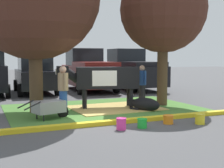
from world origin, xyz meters
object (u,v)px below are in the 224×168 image
object	(u,v)px
person_visitor_near	(63,89)
sedan_blue	(35,75)
bucket_pink	(121,124)
bucket_orange	(168,119)
bucket_green	(142,123)
pickup_truck_maroon	(88,71)
shade_tree_right	(163,10)
wheelbarrow	(50,107)
pickup_truck_black	(131,70)
person_handler	(142,84)
bucket_yellow	(200,119)
cow_holstein	(104,78)
calf_lying	(145,104)

from	to	relation	value
person_visitor_near	sedan_blue	xyz separation A→B (m)	(0.25, 6.95, 0.10)
bucket_pink	bucket_orange	distance (m)	1.57
bucket_green	pickup_truck_maroon	world-z (taller)	pickup_truck_maroon
person_visitor_near	bucket_green	bearing A→B (deg)	-59.11
bucket_green	bucket_orange	xyz separation A→B (m)	(0.95, 0.17, -0.00)
shade_tree_right	wheelbarrow	bearing A→B (deg)	-167.03
shade_tree_right	pickup_truck_black	distance (m)	6.89
shade_tree_right	person_handler	size ratio (longest dim) A/B	3.44
bucket_yellow	sedan_blue	size ratio (longest dim) A/B	0.07
pickup_truck_maroon	bucket_orange	bearing A→B (deg)	-94.93
bucket_pink	pickup_truck_black	bearing A→B (deg)	61.73
wheelbarrow	bucket_pink	distance (m)	2.57
cow_holstein	wheelbarrow	world-z (taller)	cow_holstein
wheelbarrow	bucket_orange	world-z (taller)	wheelbarrow
calf_lying	person_visitor_near	bearing A→B (deg)	175.42
shade_tree_right	cow_holstein	size ratio (longest dim) A/B	1.79
pickup_truck_maroon	calf_lying	bearing A→B (deg)	-93.08
bucket_pink	pickup_truck_black	world-z (taller)	pickup_truck_black
calf_lying	wheelbarrow	bearing A→B (deg)	-177.09
bucket_green	bucket_yellow	xyz separation A→B (m)	(1.77, -0.22, 0.02)
calf_lying	wheelbarrow	size ratio (longest dim) A/B	0.80
person_visitor_near	bucket_green	size ratio (longest dim) A/B	5.77
bucket_pink	pickup_truck_black	xyz separation A→B (m)	(5.01, 9.33, 0.95)
person_visitor_near	bucket_green	world-z (taller)	person_visitor_near
shade_tree_right	bucket_pink	bearing A→B (deg)	-135.80
person_visitor_near	bucket_yellow	bearing A→B (deg)	-40.00
cow_holstein	sedan_blue	size ratio (longest dim) A/B	0.69
bucket_pink	bucket_green	world-z (taller)	bucket_pink
person_handler	bucket_pink	bearing A→B (deg)	-125.98
cow_holstein	bucket_yellow	xyz separation A→B (m)	(1.50, -3.64, -0.98)
shade_tree_right	cow_holstein	bearing A→B (deg)	175.64
calf_lying	cow_holstein	bearing A→B (deg)	134.95
bucket_yellow	bucket_orange	bearing A→B (deg)	154.76
person_handler	wheelbarrow	xyz separation A→B (m)	(-3.99, -1.38, -0.47)
bucket_orange	sedan_blue	xyz separation A→B (m)	(-2.23, 9.34, 0.85)
bucket_yellow	pickup_truck_maroon	bearing A→B (deg)	90.02
shade_tree_right	calf_lying	world-z (taller)	shade_tree_right
person_handler	bucket_yellow	size ratio (longest dim) A/B	5.29
person_visitor_near	pickup_truck_maroon	distance (m)	7.84
pickup_truck_maroon	pickup_truck_black	size ratio (longest dim) A/B	1.00
shade_tree_right	calf_lying	distance (m)	3.87
wheelbarrow	person_handler	bearing A→B (deg)	19.04
person_handler	bucket_orange	size ratio (longest dim) A/B	5.09
wheelbarrow	bucket_yellow	bearing A→B (deg)	-31.61
person_handler	pickup_truck_maroon	distance (m)	6.15
person_visitor_near	pickup_truck_black	distance (m)	9.03
bucket_yellow	pickup_truck_maroon	size ratio (longest dim) A/B	0.06
shade_tree_right	bucket_orange	world-z (taller)	shade_tree_right
person_visitor_near	bucket_pink	distance (m)	2.77
pickup_truck_black	calf_lying	bearing A→B (deg)	-113.27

